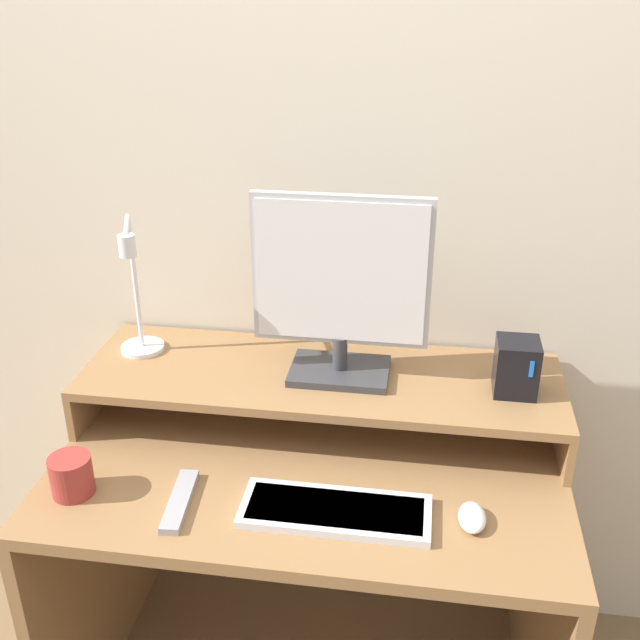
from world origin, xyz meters
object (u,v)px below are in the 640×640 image
object	(u,v)px
monitor	(341,288)
desk_lamp	(137,305)
mug	(72,475)
mouse	(472,517)
remote_control	(180,501)
router_dock	(516,367)
keyboard	(335,511)

from	to	relation	value
monitor	desk_lamp	world-z (taller)	monitor
monitor	mug	world-z (taller)	monitor
desk_lamp	mug	bearing A→B (deg)	-94.08
mouse	remote_control	xyz separation A→B (m)	(-0.61, -0.03, -0.01)
monitor	desk_lamp	xyz separation A→B (m)	(-0.50, 0.01, -0.08)
router_dock	mouse	distance (m)	0.38
router_dock	remote_control	bearing A→B (deg)	-153.66
desk_lamp	keyboard	xyz separation A→B (m)	(0.54, -0.36, -0.27)
monitor	keyboard	distance (m)	0.50
keyboard	mouse	xyz separation A→B (m)	(0.28, 0.02, 0.00)
remote_control	monitor	bearing A→B (deg)	51.47
monitor	mouse	xyz separation A→B (m)	(0.32, -0.33, -0.35)
monitor	mug	xyz separation A→B (m)	(-0.53, -0.36, -0.32)
keyboard	mouse	world-z (taller)	mouse
monitor	remote_control	distance (m)	0.59
mouse	mug	xyz separation A→B (m)	(-0.85, -0.03, 0.03)
keyboard	mug	size ratio (longest dim) A/B	4.32
remote_control	mug	xyz separation A→B (m)	(-0.24, 0.00, 0.04)
mouse	mug	distance (m)	0.85
router_dock	keyboard	size ratio (longest dim) A/B	0.33
desk_lamp	remote_control	xyz separation A→B (m)	(0.21, -0.38, -0.27)
router_dock	mouse	xyz separation A→B (m)	(-0.09, -0.32, -0.18)
router_dock	mug	xyz separation A→B (m)	(-0.94, -0.34, -0.15)
desk_lamp	monitor	bearing A→B (deg)	-1.37
mouse	remote_control	world-z (taller)	mouse
mouse	remote_control	size ratio (longest dim) A/B	0.47
keyboard	remote_control	xyz separation A→B (m)	(-0.33, -0.01, -0.00)
mug	monitor	bearing A→B (deg)	34.45
mouse	mug	size ratio (longest dim) A/B	1.03
keyboard	mouse	bearing A→B (deg)	3.43
monitor	mug	size ratio (longest dim) A/B	4.88
keyboard	mouse	distance (m)	0.28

